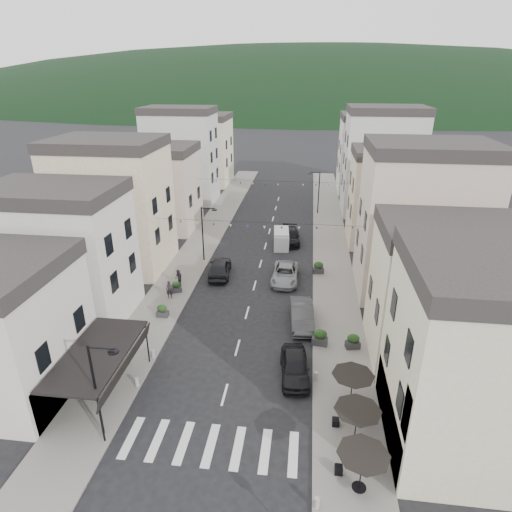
{
  "coord_description": "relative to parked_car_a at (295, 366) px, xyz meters",
  "views": [
    {
      "loc": [
        4.58,
        -14.78,
        18.76
      ],
      "look_at": [
        0.26,
        20.0,
        3.5
      ],
      "focal_mm": 30.0,
      "sensor_mm": 36.0,
      "label": 1
    }
  ],
  "objects": [
    {
      "name": "ground",
      "position": [
        -4.3,
        -8.34,
        -0.78
      ],
      "size": [
        700.0,
        700.0,
        0.0
      ],
      "primitive_type": "plane",
      "color": "black",
      "rests_on": "ground"
    },
    {
      "name": "sidewalk_left",
      "position": [
        -11.8,
        23.66,
        -0.72
      ],
      "size": [
        4.0,
        76.0,
        0.12
      ],
      "primitive_type": "cube",
      "color": "slate",
      "rests_on": "ground"
    },
    {
      "name": "sidewalk_right",
      "position": [
        3.2,
        23.66,
        -0.72
      ],
      "size": [
        4.0,
        76.0,
        0.12
      ],
      "primitive_type": "cube",
      "color": "slate",
      "rests_on": "ground"
    },
    {
      "name": "hill_backdrop",
      "position": [
        -4.3,
        291.66,
        -0.78
      ],
      "size": [
        640.0,
        360.0,
        70.0
      ],
      "primitive_type": "ellipsoid",
      "color": "black",
      "rests_on": "ground"
    },
    {
      "name": "bistro_building",
      "position": [
        10.2,
        -4.34,
        4.22
      ],
      "size": [
        10.0,
        8.0,
        10.0
      ],
      "primitive_type": "cube",
      "color": "beige",
      "rests_on": "ground"
    },
    {
      "name": "boutique_awning",
      "position": [
        -11.54,
        -3.34,
        2.33
      ],
      "size": [
        3.77,
        7.5,
        3.28
      ],
      "color": "black",
      "rests_on": "ground"
    },
    {
      "name": "buildings_row_left",
      "position": [
        -18.8,
        29.42,
        5.34
      ],
      "size": [
        10.2,
        54.16,
        14.0
      ],
      "color": "beige",
      "rests_on": "ground"
    },
    {
      "name": "buildings_row_right",
      "position": [
        10.2,
        28.26,
        5.54
      ],
      "size": [
        10.2,
        54.16,
        14.5
      ],
      "color": "beige",
      "rests_on": "ground"
    },
    {
      "name": "cafe_terrace",
      "position": [
        3.4,
        -5.54,
        1.58
      ],
      "size": [
        2.5,
        8.1,
        2.53
      ],
      "color": "black",
      "rests_on": "ground"
    },
    {
      "name": "streetlamp_left_near",
      "position": [
        -10.12,
        -6.34,
        2.92
      ],
      "size": [
        1.7,
        0.56,
        6.0
      ],
      "color": "black",
      "rests_on": "ground"
    },
    {
      "name": "streetlamp_left_far",
      "position": [
        -10.12,
        17.66,
        2.92
      ],
      "size": [
        1.7,
        0.56,
        6.0
      ],
      "color": "black",
      "rests_on": "ground"
    },
    {
      "name": "streetlamp_right_far",
      "position": [
        1.53,
        35.66,
        2.92
      ],
      "size": [
        1.7,
        0.56,
        6.0
      ],
      "color": "black",
      "rests_on": "ground"
    },
    {
      "name": "bollards",
      "position": [
        -4.3,
        -2.84,
        -0.36
      ],
      "size": [
        11.66,
        10.26,
        0.6
      ],
      "color": "gray",
      "rests_on": "ground"
    },
    {
      "name": "bunting_near",
      "position": [
        -4.3,
        13.66,
        4.87
      ],
      "size": [
        19.0,
        0.28,
        0.62
      ],
      "color": "black",
      "rests_on": "ground"
    },
    {
      "name": "bunting_far",
      "position": [
        -4.3,
        29.66,
        4.87
      ],
      "size": [
        19.0,
        0.28,
        0.62
      ],
      "color": "black",
      "rests_on": "ground"
    },
    {
      "name": "parked_car_a",
      "position": [
        0.0,
        0.0,
        0.0
      ],
      "size": [
        2.31,
        4.75,
        1.56
      ],
      "primitive_type": "imported",
      "rotation": [
        0.0,
        0.0,
        0.1
      ],
      "color": "black",
      "rests_on": "ground"
    },
    {
      "name": "parked_car_b",
      "position": [
        0.3,
        6.48,
        0.05
      ],
      "size": [
        2.18,
        5.16,
        1.66
      ],
      "primitive_type": "imported",
      "rotation": [
        0.0,
        0.0,
        0.09
      ],
      "color": "#363639",
      "rests_on": "ground"
    },
    {
      "name": "parked_car_c",
      "position": [
        -1.5,
        14.03,
        -0.03
      ],
      "size": [
        2.54,
        5.4,
        1.49
      ],
      "primitive_type": "imported",
      "rotation": [
        0.0,
        0.0,
        -0.01
      ],
      "color": "gray",
      "rests_on": "ground"
    },
    {
      "name": "parked_car_d",
      "position": [
        -1.5,
        24.26,
        -0.03
      ],
      "size": [
        2.54,
        5.33,
        1.5
      ],
      "primitive_type": "imported",
      "rotation": [
        0.0,
        0.0,
        0.09
      ],
      "color": "black",
      "rests_on": "ground"
    },
    {
      "name": "parked_car_e",
      "position": [
        -8.0,
        14.42,
        0.08
      ],
      "size": [
        2.48,
        5.21,
        1.72
      ],
      "primitive_type": "imported",
      "rotation": [
        0.0,
        0.0,
        3.23
      ],
      "color": "black",
      "rests_on": "ground"
    },
    {
      "name": "delivery_van",
      "position": [
        -2.49,
        22.92,
        0.21
      ],
      "size": [
        2.01,
        4.35,
        2.03
      ],
      "rotation": [
        0.0,
        0.0,
        0.08
      ],
      "color": "#B9B9BB",
      "rests_on": "ground"
    },
    {
      "name": "pedestrian_a",
      "position": [
        -11.44,
        9.14,
        0.16
      ],
      "size": [
        0.64,
        0.46,
        1.63
      ],
      "primitive_type": "imported",
      "rotation": [
        0.0,
        0.0,
        0.12
      ],
      "color": "black",
      "rests_on": "sidewalk_left"
    },
    {
      "name": "pedestrian_b",
      "position": [
        -11.35,
        11.62,
        0.13
      ],
      "size": [
        0.97,
        0.95,
        1.57
      ],
      "primitive_type": "imported",
      "rotation": [
        0.0,
        0.0,
        -0.74
      ],
      "color": "#26212C",
      "rests_on": "sidewalk_left"
    },
    {
      "name": "planter_la",
      "position": [
        -11.1,
        6.03,
        -0.14
      ],
      "size": [
        0.96,
        0.54,
        1.07
      ],
      "rotation": [
        0.0,
        0.0,
        -0.01
      ],
      "color": "#2F2F31",
      "rests_on": "sidewalk_left"
    },
    {
      "name": "planter_lb",
      "position": [
        -11.19,
        10.31,
        -0.14
      ],
      "size": [
        1.07,
        0.81,
        1.06
      ],
      "rotation": [
        0.0,
        0.0,
        0.34
      ],
      "color": "#303133",
      "rests_on": "sidewalk_left"
    },
    {
      "name": "planter_ra",
      "position": [
        1.7,
        3.67,
        -0.04
      ],
      "size": [
        1.22,
        0.79,
        1.27
      ],
      "rotation": [
        0.0,
        0.0,
        -0.15
      ],
      "color": "#2E2F31",
      "rests_on": "sidewalk_right"
    },
    {
      "name": "planter_rb",
      "position": [
        4.08,
        3.53,
        -0.1
      ],
      "size": [
        1.13,
        0.77,
        1.15
      ],
      "rotation": [
        0.0,
        0.0,
        0.21
      ],
      "color": "#28282A",
      "rests_on": "sidewalk_right"
    },
    {
      "name": "planter_rc",
      "position": [
        1.7,
        15.91,
        -0.07
      ],
      "size": [
        1.18,
        0.79,
        1.22
      ],
      "rotation": [
        0.0,
        0.0,
        0.19
      ],
      "color": "#2D2D2F",
      "rests_on": "sidewalk_right"
    }
  ]
}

